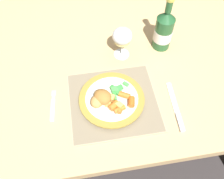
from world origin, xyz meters
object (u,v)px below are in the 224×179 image
object	(u,v)px
dining_table	(112,65)
bottle	(164,30)
table_knife	(177,110)
wine_glass	(122,37)
dinner_plate	(112,99)
fork	(53,108)

from	to	relation	value
dining_table	bottle	distance (m)	0.27
bottle	table_knife	bearing A→B (deg)	-95.55
dining_table	bottle	bearing A→B (deg)	2.33
dining_table	wine_glass	xyz separation A→B (m)	(0.04, -0.01, 0.18)
dinner_plate	bottle	bearing A→B (deg)	44.20
table_knife	wine_glass	bearing A→B (deg)	115.66
wine_glass	bottle	xyz separation A→B (m)	(0.17, 0.02, -0.01)
wine_glass	bottle	size ratio (longest dim) A/B	0.58
dinner_plate	wine_glass	size ratio (longest dim) A/B	1.73
dinner_plate	table_knife	distance (m)	0.23
dinner_plate	fork	bearing A→B (deg)	177.55
wine_glass	bottle	world-z (taller)	bottle
dining_table	fork	distance (m)	0.35
wine_glass	bottle	bearing A→B (deg)	7.52
dining_table	fork	world-z (taller)	fork
fork	bottle	world-z (taller)	bottle
fork	wine_glass	distance (m)	0.37
fork	table_knife	distance (m)	0.44
table_knife	wine_glass	distance (m)	0.34
table_knife	bottle	world-z (taller)	bottle
fork	wine_glass	world-z (taller)	wine_glass
fork	wine_glass	size ratio (longest dim) A/B	0.94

